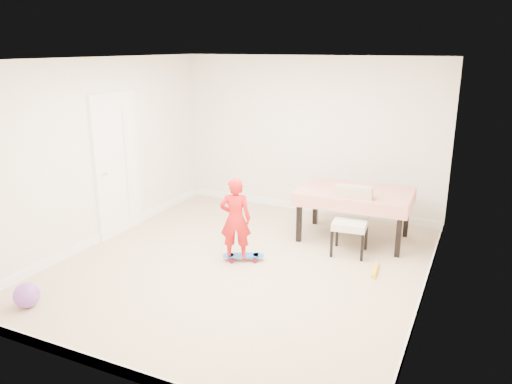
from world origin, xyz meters
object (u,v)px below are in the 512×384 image
at_px(dining_table, 354,215).
at_px(skateboard, 243,258).
at_px(child, 235,222).
at_px(dining_chair, 350,222).
at_px(balloon, 27,295).

height_order(dining_table, skateboard, dining_table).
distance_m(dining_table, skateboard, 1.81).
bearing_deg(child, dining_chair, -167.82).
height_order(skateboard, child, child).
bearing_deg(dining_chair, child, -151.00).
bearing_deg(child, skateboard, -166.82).
relative_size(child, balloon, 3.96).
distance_m(dining_table, dining_chair, 0.56).
xyz_separation_m(dining_chair, balloon, (-2.80, -2.93, -0.32)).
bearing_deg(skateboard, child, -170.54).
xyz_separation_m(dining_table, dining_chair, (0.09, -0.55, 0.09)).
bearing_deg(balloon, skateboard, 52.77).
bearing_deg(child, dining_table, -152.34).
height_order(dining_chair, child, child).
height_order(child, balloon, child).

